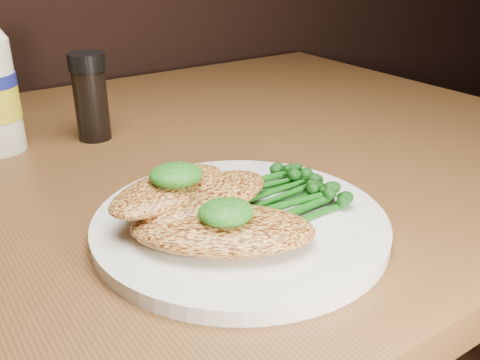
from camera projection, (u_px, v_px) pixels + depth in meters
plate at (240, 224)px, 0.49m from camera, size 0.27×0.27×0.01m
chicken_front at (223, 229)px, 0.44m from camera, size 0.17×0.16×0.02m
chicken_mid at (207, 197)px, 0.48m from camera, size 0.15×0.10×0.02m
chicken_back at (169, 190)px, 0.47m from camera, size 0.14×0.10×0.02m
pesto_front at (226, 212)px, 0.43m from camera, size 0.06×0.05×0.02m
pesto_back at (176, 175)px, 0.47m from camera, size 0.06×0.06×0.02m
broccolini_bundle at (273, 193)px, 0.51m from camera, size 0.15×0.14×0.02m
pepper_grinder at (91, 97)px, 0.69m from camera, size 0.05×0.05×0.11m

